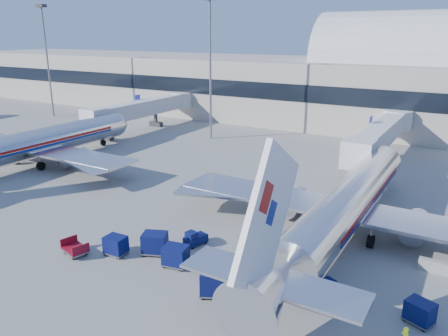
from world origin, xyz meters
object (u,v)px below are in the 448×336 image
Objects in this scene: jetbridge_near at (383,133)px; cart_solo_far at (420,312)px; cart_open_red at (76,250)px; barrier_near at (440,268)px; mast_west at (210,48)px; tug_left at (195,238)px; airliner_main at (345,205)px; cart_train_c at (116,245)px; cart_solo_near at (215,282)px; cart_train_a at (176,256)px; mast_far_west at (46,45)px; tug_right at (331,292)px; airliner_mid at (32,144)px; tug_lead at (206,263)px; cart_train_b at (155,243)px; jetbridge_mid at (147,108)px.

jetbridge_near is 37.39m from cart_solo_far.
barrier_near is at bearing 39.43° from cart_open_red.
mast_west is 41.52m from tug_left.
barrier_near is at bearing -70.15° from jetbridge_near.
airliner_main reaches higher than tug_left.
cart_solo_near is at bearing -7.32° from cart_train_c.
jetbridge_near is at bearing 68.72° from cart_train_a.
mast_far_west is 70.05m from tug_left.
cart_open_red is (-19.66, -4.35, -0.20)m from tug_right.
airliner_mid reaches higher than tug_left.
tug_left is at bearing 90.85° from cart_train_a.
jetbridge_near is 37.83m from tug_lead.
cart_solo_near is 1.03× the size of cart_open_red.
tug_right is at bearing -19.16° from cart_train_b.
jetbridge_mid is at bearing 1.81° from mast_far_west.
cart_train_c is at bearing 150.56° from tug_left.
cart_train_a is at bearing 7.59° from cart_train_c.
jetbridge_mid is 59.13m from tug_right.
cart_train_a is 17.11m from cart_solo_far.
jetbridge_near is at bearing 1.68° from mast_west.
cart_train_b is (29.90, -11.02, -1.98)m from airliner_mid.
mast_west is 48.39m from cart_solo_near.
jetbridge_mid is (-42.00, 0.00, 0.00)m from jetbridge_near.
mast_west is 49.95m from tug_right.
cart_train_a is at bearing -128.85° from airliner_main.
mast_west reaches higher than airliner_main.
barrier_near is 1.19× the size of cart_solo_near.
mast_west is at bearing 93.01° from cart_train_b.
tug_left is at bearing -14.34° from airliner_mid.
mast_west is 9.80× the size of tug_right.
mast_far_west reaches higher than cart_solo_near.
airliner_mid is at bearing -169.07° from tug_right.
tug_left is 3.71m from cart_train_a.
cart_solo_far reaches higher than tug_left.
airliner_mid is 18.40× the size of cart_solo_far.
tug_right is 20.13m from cart_open_red.
jetbridge_near is at bearing 0.68° from mast_far_west.
jetbridge_near is 36.77m from tug_right.
tug_left is 1.09× the size of cart_solo_far.
mast_west reaches higher than cart_solo_far.
cart_solo_near reaches higher than barrier_near.
cart_train_b is 19.66m from cart_solo_far.
tug_lead is at bearing -30.20° from mast_far_west.
jetbridge_near is 14.97× the size of cart_train_c.
cart_train_c is at bearing -68.21° from mast_west.
airliner_mid is 30.57m from mast_west.
airliner_mid is 16.92× the size of tug_left.
airliner_mid is 39.68m from mast_far_west.
cart_solo_near is at bearing -30.89° from mast_far_west.
airliner_mid is 50.12m from barrier_near.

